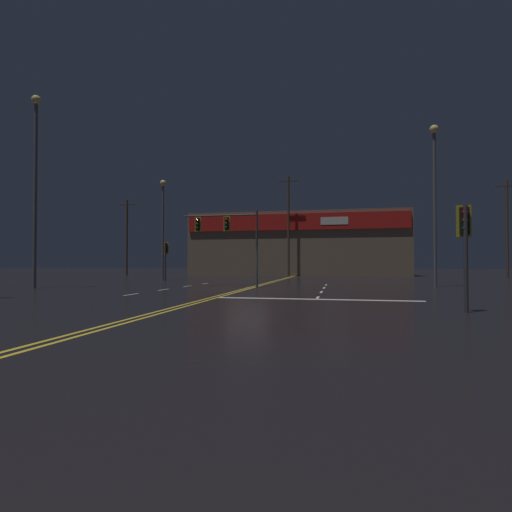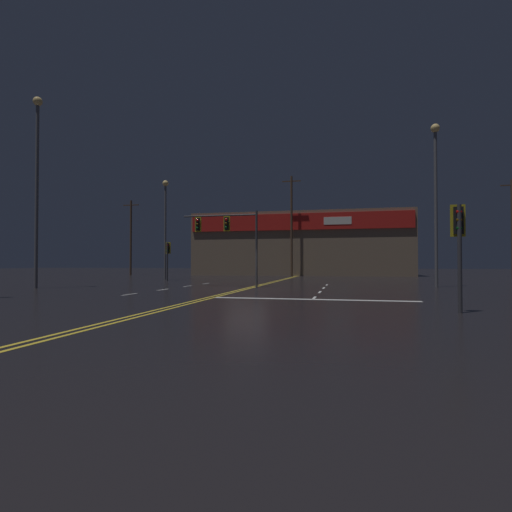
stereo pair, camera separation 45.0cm
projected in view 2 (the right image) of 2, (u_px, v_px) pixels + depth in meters
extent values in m
plane|color=black|center=(246.00, 289.00, 23.67)|extent=(200.00, 200.00, 0.00)
cube|color=gold|center=(243.00, 289.00, 23.70)|extent=(0.12, 60.00, 0.01)
cube|color=gold|center=(248.00, 289.00, 23.64)|extent=(0.12, 60.00, 0.01)
cube|color=silver|center=(130.00, 294.00, 19.41)|extent=(0.12, 1.40, 0.01)
cube|color=silver|center=(163.00, 290.00, 22.91)|extent=(0.12, 1.40, 0.01)
cube|color=silver|center=(187.00, 286.00, 26.42)|extent=(0.12, 1.40, 0.01)
cube|color=silver|center=(206.00, 283.00, 29.93)|extent=(0.12, 1.40, 0.01)
cube|color=silver|center=(314.00, 298.00, 17.41)|extent=(0.12, 1.40, 0.01)
cube|color=silver|center=(320.00, 292.00, 20.92)|extent=(0.12, 1.40, 0.01)
cube|color=silver|center=(324.00, 288.00, 24.43)|extent=(0.12, 1.40, 0.01)
cube|color=silver|center=(327.00, 285.00, 27.93)|extent=(0.12, 1.40, 0.01)
cube|color=silver|center=(313.00, 299.00, 16.64)|extent=(8.58, 0.40, 0.01)
cylinder|color=#38383D|center=(256.00, 249.00, 25.43)|extent=(0.14, 0.14, 4.88)
cylinder|color=#38383D|center=(220.00, 216.00, 26.02)|extent=(4.94, 0.10, 0.10)
cube|color=black|center=(227.00, 224.00, 25.90)|extent=(0.28, 0.24, 0.84)
cube|color=gold|center=(227.00, 224.00, 25.90)|extent=(0.42, 0.08, 0.99)
sphere|color=red|center=(226.00, 220.00, 25.75)|extent=(0.17, 0.17, 0.17)
sphere|color=#543707|center=(226.00, 223.00, 25.75)|extent=(0.17, 0.17, 0.17)
sphere|color=#084513|center=(226.00, 227.00, 25.74)|extent=(0.17, 0.17, 0.17)
cube|color=black|center=(198.00, 224.00, 26.34)|extent=(0.28, 0.24, 0.84)
cube|color=gold|center=(198.00, 224.00, 26.34)|extent=(0.42, 0.08, 0.99)
sphere|color=red|center=(197.00, 220.00, 26.19)|extent=(0.17, 0.17, 0.17)
sphere|color=#543707|center=(197.00, 224.00, 26.19)|extent=(0.17, 0.17, 0.17)
sphere|color=#084513|center=(197.00, 228.00, 26.18)|extent=(0.17, 0.17, 0.17)
cylinder|color=#38383D|center=(167.00, 262.00, 34.56)|extent=(0.13, 0.13, 3.33)
cube|color=black|center=(168.00, 248.00, 34.76)|extent=(0.28, 0.24, 0.84)
cube|color=gold|center=(168.00, 248.00, 34.76)|extent=(0.42, 0.08, 0.99)
sphere|color=red|center=(167.00, 245.00, 34.61)|extent=(0.17, 0.17, 0.17)
sphere|color=#543707|center=(167.00, 248.00, 34.61)|extent=(0.17, 0.17, 0.17)
sphere|color=#084513|center=(167.00, 251.00, 34.60)|extent=(0.17, 0.17, 0.17)
cylinder|color=#38383D|center=(460.00, 259.00, 12.09)|extent=(0.13, 0.13, 3.29)
cube|color=black|center=(458.00, 221.00, 12.29)|extent=(0.28, 0.24, 0.84)
cube|color=gold|center=(458.00, 221.00, 12.29)|extent=(0.42, 0.08, 0.99)
sphere|color=red|center=(459.00, 212.00, 12.14)|extent=(0.17, 0.17, 0.17)
sphere|color=#543707|center=(459.00, 220.00, 12.14)|extent=(0.17, 0.17, 0.17)
sphere|color=#084513|center=(459.00, 228.00, 12.13)|extent=(0.17, 0.17, 0.17)
cylinder|color=#59595E|center=(436.00, 209.00, 25.52)|extent=(0.20, 0.20, 10.04)
sphere|color=#F9D17A|center=(435.00, 128.00, 25.62)|extent=(0.56, 0.56, 0.56)
cylinder|color=#59595E|center=(165.00, 232.00, 37.69)|extent=(0.20, 0.20, 8.94)
sphere|color=#F9D17A|center=(165.00, 183.00, 37.78)|extent=(0.56, 0.56, 0.56)
cylinder|color=#59595E|center=(37.00, 196.00, 24.41)|extent=(0.20, 0.20, 11.31)
sphere|color=#F9D17A|center=(38.00, 101.00, 24.52)|extent=(0.56, 0.56, 0.56)
cube|color=#7A6651|center=(302.00, 245.00, 52.94)|extent=(27.34, 10.00, 7.94)
cube|color=red|center=(297.00, 222.00, 48.02)|extent=(26.79, 0.20, 1.99)
cube|color=white|center=(338.00, 221.00, 46.90)|extent=(3.20, 0.16, 0.90)
cylinder|color=#4C3828|center=(131.00, 238.00, 51.89)|extent=(0.26, 0.26, 9.73)
cube|color=#4C3828|center=(131.00, 205.00, 51.97)|extent=(2.20, 0.12, 0.12)
cylinder|color=#4C3828|center=(292.00, 226.00, 47.20)|extent=(0.26, 0.26, 11.88)
cube|color=#4C3828|center=(291.00, 181.00, 47.31)|extent=(2.20, 0.12, 0.12)
cylinder|color=#4C3828|center=(512.00, 229.00, 41.96)|extent=(0.26, 0.26, 10.38)
cube|color=#4C3828|center=(512.00, 185.00, 42.05)|extent=(2.20, 0.12, 0.12)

